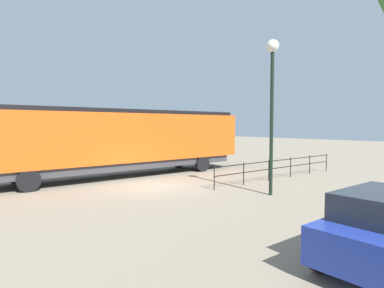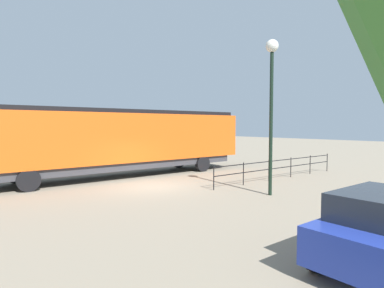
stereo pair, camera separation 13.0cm
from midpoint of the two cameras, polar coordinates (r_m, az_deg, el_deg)
name	(u,v)px [view 2 (the right image)]	position (r m, az deg, el deg)	size (l,w,h in m)	color
ground_plane	(152,187)	(17.12, -6.89, -7.42)	(120.00, 120.00, 0.00)	gray
locomotive	(129,139)	(20.68, -10.80, 0.85)	(3.05, 17.12, 4.13)	#D15114
lamp_post	(272,83)	(15.22, 14.01, 10.36)	(0.57, 0.57, 6.99)	black
platform_fence	(280,166)	(19.99, 15.39, -3.68)	(0.05, 10.71, 1.21)	black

